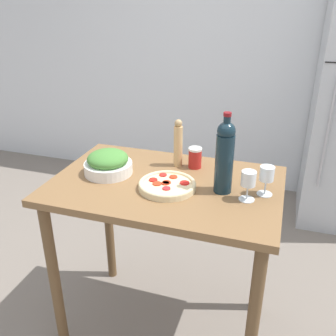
# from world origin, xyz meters

# --- Properties ---
(ground_plane) EXTENTS (14.00, 14.00, 0.00)m
(ground_plane) POSITION_xyz_m (0.00, 0.00, 0.00)
(ground_plane) COLOR slate
(wall_back) EXTENTS (6.40, 0.06, 2.60)m
(wall_back) POSITION_xyz_m (0.00, 2.01, 1.30)
(wall_back) COLOR silver
(wall_back) RESTS_ON ground_plane
(prep_counter) EXTENTS (1.11, 0.73, 0.96)m
(prep_counter) POSITION_xyz_m (0.00, 0.00, 0.80)
(prep_counter) COLOR brown
(prep_counter) RESTS_ON ground_plane
(wine_bottle) EXTENTS (0.08, 0.08, 0.38)m
(wine_bottle) POSITION_xyz_m (0.28, -0.01, 1.13)
(wine_bottle) COLOR #142833
(wine_bottle) RESTS_ON prep_counter
(wine_glass_near) EXTENTS (0.07, 0.07, 0.14)m
(wine_glass_near) POSITION_xyz_m (0.40, -0.05, 1.05)
(wine_glass_near) COLOR silver
(wine_glass_near) RESTS_ON prep_counter
(wine_glass_far) EXTENTS (0.07, 0.07, 0.14)m
(wine_glass_far) POSITION_xyz_m (0.47, 0.02, 1.05)
(wine_glass_far) COLOR silver
(wine_glass_far) RESTS_ON prep_counter
(pepper_mill) EXTENTS (0.05, 0.05, 0.26)m
(pepper_mill) POSITION_xyz_m (-0.00, 0.21, 1.08)
(pepper_mill) COLOR tan
(pepper_mill) RESTS_ON prep_counter
(salad_bowl) EXTENTS (0.24, 0.24, 0.12)m
(salad_bowl) POSITION_xyz_m (-0.31, 0.01, 1.01)
(salad_bowl) COLOR white
(salad_bowl) RESTS_ON prep_counter
(homemade_pizza) EXTENTS (0.27, 0.27, 0.03)m
(homemade_pizza) POSITION_xyz_m (0.03, -0.06, 0.97)
(homemade_pizza) COLOR beige
(homemade_pizza) RESTS_ON prep_counter
(salt_canister) EXTENTS (0.07, 0.07, 0.11)m
(salt_canister) POSITION_xyz_m (0.09, 0.21, 1.01)
(salt_canister) COLOR #B2231E
(salt_canister) RESTS_ON prep_counter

